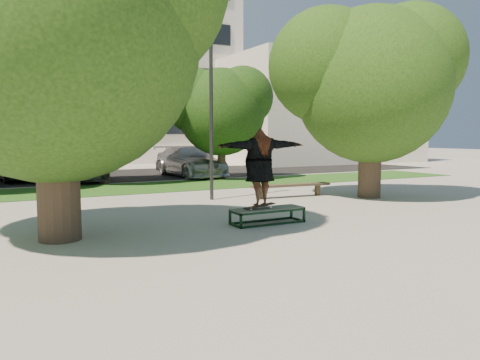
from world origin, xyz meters
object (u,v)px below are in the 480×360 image
car_dark (16,165)px  car_grey (75,166)px  lamppost (211,103)px  grind_box (268,216)px  bench (291,186)px  car_silver_b (190,161)px  tree_right (368,76)px  tree_left (47,17)px

car_dark → car_grey: size_ratio=0.85×
lamppost → grind_box: (-0.55, -4.44, -2.96)m
bench → car_dark: bearing=130.1°
lamppost → grind_box: 5.36m
grind_box → bench: (3.23, 3.75, 0.19)m
car_dark → car_silver_b: 8.25m
tree_right → car_grey: tree_right is taller
grind_box → car_dark: car_dark is taller
grind_box → tree_right: bearing=24.8°
tree_left → car_dark: (-0.10, 14.15, -3.69)m
tree_left → tree_right: size_ratio=1.09×
bench → car_grey: (-5.68, 9.32, 0.35)m
grind_box → car_grey: car_grey is taller
lamppost → grind_box: bearing=-97.1°
tree_right → car_grey: (-7.92, 10.54, -3.37)m
lamppost → bench: 3.92m
grind_box → car_dark: (-4.84, 14.68, 0.55)m
tree_right → car_grey: bearing=126.9°
grind_box → car_silver_b: car_silver_b is taller
tree_left → car_dark: 14.62m
tree_left → bench: tree_left is taller
car_grey → tree_left: bearing=-99.0°
bench → car_silver_b: (0.01, 9.29, 0.41)m
lamppost → bench: size_ratio=2.06×
tree_right → lamppost: (-4.92, 1.92, -0.94)m
lamppost → car_silver_b: lamppost is taller
lamppost → car_silver_b: (2.69, 8.59, -2.37)m
bench → grind_box: bearing=-127.1°
lamppost → car_silver_b: size_ratio=1.13×
tree_right → car_dark: (-10.31, 12.16, -3.36)m
lamppost → car_dark: lamppost is taller
tree_right → bench: size_ratio=2.19×
tree_right → bench: tree_right is taller
bench → car_grey: size_ratio=0.57×
tree_right → car_silver_b: 11.24m
bench → car_dark: car_dark is taller
tree_left → tree_right: tree_left is taller
tree_left → tree_right: 10.41m
tree_left → car_grey: bearing=79.6°
tree_left → bench: bearing=22.0°
tree_left → lamppost: tree_left is taller
tree_left → lamppost: 6.70m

